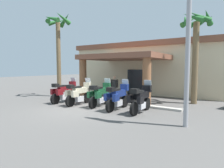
{
  "coord_description": "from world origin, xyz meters",
  "views": [
    {
      "loc": [
        7.43,
        -7.42,
        2.27
      ],
      "look_at": [
        0.29,
        3.04,
        1.2
      ],
      "focal_mm": 31.28,
      "sensor_mm": 36.0,
      "label": 1
    }
  ],
  "objects_px": {
    "motorcycle_black": "(141,99)",
    "palm_tree_roadside": "(58,37)",
    "roadside_sign": "(189,1)",
    "motorcycle_green": "(100,94)",
    "motorcycle_maroon": "(64,92)",
    "palm_tree_near_portico": "(196,36)",
    "motorcycle_cream": "(79,93)",
    "motorcycle_blue": "(118,97)",
    "pedestrian": "(115,86)",
    "motel_building": "(150,68)"
  },
  "relations": [
    {
      "from": "motorcycle_cream",
      "to": "motorcycle_blue",
      "type": "xyz_separation_m",
      "value": [
        2.71,
        0.15,
        0.0
      ]
    },
    {
      "from": "palm_tree_near_portico",
      "to": "roadside_sign",
      "type": "xyz_separation_m",
      "value": [
        0.78,
        -5.29,
        0.47
      ]
    },
    {
      "from": "motel_building",
      "to": "pedestrian",
      "type": "distance_m",
      "value": 6.17
    },
    {
      "from": "motorcycle_maroon",
      "to": "palm_tree_roadside",
      "type": "relative_size",
      "value": 0.34
    },
    {
      "from": "motel_building",
      "to": "motorcycle_cream",
      "type": "xyz_separation_m",
      "value": [
        -0.83,
        -8.74,
        -1.55
      ]
    },
    {
      "from": "motorcycle_cream",
      "to": "palm_tree_roadside",
      "type": "xyz_separation_m",
      "value": [
        -3.73,
        1.64,
        3.94
      ]
    },
    {
      "from": "motorcycle_black",
      "to": "roadside_sign",
      "type": "xyz_separation_m",
      "value": [
        2.46,
        -1.14,
        3.99
      ]
    },
    {
      "from": "pedestrian",
      "to": "palm_tree_roadside",
      "type": "bearing_deg",
      "value": -94.89
    },
    {
      "from": "motorcycle_green",
      "to": "motorcycle_maroon",
      "type": "bearing_deg",
      "value": 91.34
    },
    {
      "from": "motorcycle_maroon",
      "to": "motorcycle_cream",
      "type": "height_order",
      "value": "same"
    },
    {
      "from": "motorcycle_green",
      "to": "roadside_sign",
      "type": "relative_size",
      "value": 0.32
    },
    {
      "from": "motorcycle_green",
      "to": "roadside_sign",
      "type": "xyz_separation_m",
      "value": [
        5.16,
        -1.3,
        3.99
      ]
    },
    {
      "from": "motorcycle_black",
      "to": "palm_tree_near_portico",
      "type": "bearing_deg",
      "value": -23.45
    },
    {
      "from": "motel_building",
      "to": "palm_tree_roadside",
      "type": "height_order",
      "value": "palm_tree_roadside"
    },
    {
      "from": "roadside_sign",
      "to": "motorcycle_black",
      "type": "bearing_deg",
      "value": 155.01
    },
    {
      "from": "motel_building",
      "to": "palm_tree_near_portico",
      "type": "bearing_deg",
      "value": -43.19
    },
    {
      "from": "motorcycle_blue",
      "to": "motorcycle_maroon",
      "type": "bearing_deg",
      "value": 89.4
    },
    {
      "from": "motorcycle_maroon",
      "to": "palm_tree_near_portico",
      "type": "relative_size",
      "value": 0.39
    },
    {
      "from": "palm_tree_near_portico",
      "to": "palm_tree_roadside",
      "type": "xyz_separation_m",
      "value": [
        -9.46,
        -2.71,
        0.43
      ]
    },
    {
      "from": "motorcycle_cream",
      "to": "motorcycle_black",
      "type": "distance_m",
      "value": 4.06
    },
    {
      "from": "motorcycle_maroon",
      "to": "motorcycle_cream",
      "type": "xyz_separation_m",
      "value": [
        1.35,
        -0.03,
        0.0
      ]
    },
    {
      "from": "motorcycle_maroon",
      "to": "motorcycle_blue",
      "type": "xyz_separation_m",
      "value": [
        4.06,
        0.12,
        0.0
      ]
    },
    {
      "from": "motorcycle_blue",
      "to": "pedestrian",
      "type": "xyz_separation_m",
      "value": [
        -1.89,
        2.56,
        0.27
      ]
    },
    {
      "from": "motorcycle_cream",
      "to": "motorcycle_black",
      "type": "relative_size",
      "value": 1.0
    },
    {
      "from": "roadside_sign",
      "to": "palm_tree_near_portico",
      "type": "bearing_deg",
      "value": 98.4
    },
    {
      "from": "motel_building",
      "to": "roadside_sign",
      "type": "bearing_deg",
      "value": -60.92
    },
    {
      "from": "motorcycle_maroon",
      "to": "motorcycle_green",
      "type": "relative_size",
      "value": 1.0
    },
    {
      "from": "motorcycle_green",
      "to": "motorcycle_black",
      "type": "height_order",
      "value": "same"
    },
    {
      "from": "motorcycle_black",
      "to": "palm_tree_roadside",
      "type": "relative_size",
      "value": 0.34
    },
    {
      "from": "motorcycle_blue",
      "to": "palm_tree_roadside",
      "type": "height_order",
      "value": "palm_tree_roadside"
    },
    {
      "from": "motel_building",
      "to": "pedestrian",
      "type": "bearing_deg",
      "value": -91.47
    },
    {
      "from": "motorcycle_maroon",
      "to": "motorcycle_green",
      "type": "bearing_deg",
      "value": -84.83
    },
    {
      "from": "motorcycle_cream",
      "to": "motorcycle_black",
      "type": "bearing_deg",
      "value": -88.36
    },
    {
      "from": "motorcycle_cream",
      "to": "pedestrian",
      "type": "distance_m",
      "value": 2.84
    },
    {
      "from": "pedestrian",
      "to": "palm_tree_near_portico",
      "type": "relative_size",
      "value": 0.29
    },
    {
      "from": "motorcycle_cream",
      "to": "motorcycle_green",
      "type": "relative_size",
      "value": 1.0
    },
    {
      "from": "motel_building",
      "to": "motorcycle_green",
      "type": "xyz_separation_m",
      "value": [
        0.52,
        -8.38,
        -1.55
      ]
    },
    {
      "from": "motorcycle_blue",
      "to": "motorcycle_green",
      "type": "bearing_deg",
      "value": 78.99
    },
    {
      "from": "motorcycle_cream",
      "to": "palm_tree_near_portico",
      "type": "relative_size",
      "value": 0.39
    },
    {
      "from": "roadside_sign",
      "to": "motorcycle_maroon",
      "type": "bearing_deg",
      "value": 172.94
    },
    {
      "from": "motorcycle_blue",
      "to": "roadside_sign",
      "type": "relative_size",
      "value": 0.32
    },
    {
      "from": "motel_building",
      "to": "motorcycle_black",
      "type": "height_order",
      "value": "motel_building"
    },
    {
      "from": "motorcycle_cream",
      "to": "palm_tree_near_portico",
      "type": "distance_m",
      "value": 8.01
    },
    {
      "from": "motorcycle_maroon",
      "to": "pedestrian",
      "type": "height_order",
      "value": "pedestrian"
    },
    {
      "from": "motorcycle_green",
      "to": "motorcycle_blue",
      "type": "relative_size",
      "value": 1.0
    },
    {
      "from": "motorcycle_black",
      "to": "palm_tree_roadside",
      "type": "xyz_separation_m",
      "value": [
        -7.78,
        1.44,
        3.94
      ]
    },
    {
      "from": "motel_building",
      "to": "pedestrian",
      "type": "height_order",
      "value": "motel_building"
    },
    {
      "from": "motorcycle_cream",
      "to": "palm_tree_near_portico",
      "type": "bearing_deg",
      "value": -53.98
    },
    {
      "from": "motorcycle_blue",
      "to": "motorcycle_black",
      "type": "height_order",
      "value": "same"
    },
    {
      "from": "pedestrian",
      "to": "roadside_sign",
      "type": "height_order",
      "value": "roadside_sign"
    }
  ]
}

